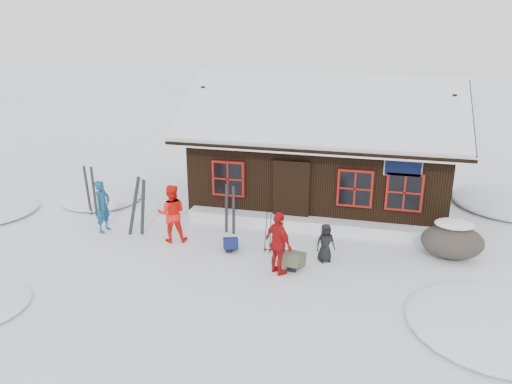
% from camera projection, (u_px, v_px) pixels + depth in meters
% --- Properties ---
extents(ground, '(120.00, 120.00, 0.00)m').
position_uv_depth(ground, '(241.00, 255.00, 13.51)').
color(ground, white).
rests_on(ground, ground).
extents(mountain_hut, '(8.90, 6.09, 4.42)m').
position_uv_depth(mountain_hut, '(322.00, 157.00, 17.22)').
color(mountain_hut, black).
rests_on(mountain_hut, ground).
extents(snow_drift, '(7.60, 0.60, 0.35)m').
position_uv_depth(snow_drift, '(309.00, 224.00, 15.17)').
color(snow_drift, white).
rests_on(snow_drift, ground).
extents(snow_mounds, '(20.60, 13.20, 0.48)m').
position_uv_depth(snow_mounds, '(312.00, 234.00, 14.84)').
color(snow_mounds, white).
rests_on(snow_mounds, ground).
extents(skier_teal, '(0.43, 0.61, 1.59)m').
position_uv_depth(skier_teal, '(103.00, 206.00, 14.82)').
color(skier_teal, navy).
rests_on(skier_teal, ground).
extents(skier_orange_left, '(0.98, 0.87, 1.69)m').
position_uv_depth(skier_orange_left, '(172.00, 213.00, 14.14)').
color(skier_orange_left, red).
rests_on(skier_orange_left, ground).
extents(skier_orange_right, '(0.99, 0.93, 1.64)m').
position_uv_depth(skier_orange_right, '(279.00, 243.00, 12.27)').
color(skier_orange_right, '#AD1113').
rests_on(skier_orange_right, ground).
extents(skier_crouched, '(0.60, 0.53, 1.04)m').
position_uv_depth(skier_crouched, '(325.00, 243.00, 13.02)').
color(skier_crouched, black).
rests_on(skier_crouched, ground).
extents(boulder, '(1.62, 1.22, 0.95)m').
position_uv_depth(boulder, '(452.00, 240.00, 13.26)').
color(boulder, '#443D36').
rests_on(boulder, ground).
extents(ski_pair_left, '(0.76, 0.28, 1.85)m').
position_uv_depth(ski_pair_left, '(138.00, 207.00, 14.48)').
color(ski_pair_left, black).
rests_on(ski_pair_left, ground).
extents(ski_pair_mid, '(0.43, 0.14, 1.71)m').
position_uv_depth(ski_pair_mid, '(91.00, 192.00, 16.05)').
color(ski_pair_mid, black).
rests_on(ski_pair_mid, ground).
extents(ski_pair_right, '(0.37, 0.15, 1.56)m').
position_uv_depth(ski_pair_right, '(230.00, 210.00, 14.68)').
color(ski_pair_right, black).
rests_on(ski_pair_right, ground).
extents(ski_poles, '(0.22, 0.11, 1.21)m').
position_uv_depth(ski_poles, '(268.00, 233.00, 13.49)').
color(ski_poles, black).
rests_on(ski_poles, ground).
extents(backpack_blue, '(0.55, 0.63, 0.29)m').
position_uv_depth(backpack_blue, '(231.00, 246.00, 13.75)').
color(backpack_blue, '#131952').
rests_on(backpack_blue, ground).
extents(backpack_olive, '(0.60, 0.73, 0.35)m').
position_uv_depth(backpack_olive, '(293.00, 262.00, 12.74)').
color(backpack_olive, '#50513A').
rests_on(backpack_olive, ground).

